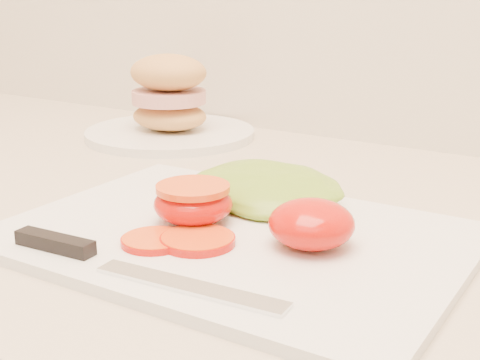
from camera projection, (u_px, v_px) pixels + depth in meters
The scene contains 8 objects.
cutting_board at pixel (234, 237), 0.59m from camera, with size 0.39×0.28×0.01m, color silver.
tomato_half_dome at pixel (311, 224), 0.55m from camera, with size 0.07×0.07×0.04m, color red.
tomato_half_cut at pixel (193, 202), 0.60m from camera, with size 0.07×0.07×0.04m.
tomato_slice_0 at pixel (198, 240), 0.56m from camera, with size 0.06×0.06×0.01m, color #EF500B.
tomato_slice_1 at pixel (154, 240), 0.56m from camera, with size 0.05×0.05×0.01m, color #EF500B.
lettuce_leaf_0 at pixel (264, 189), 0.65m from camera, with size 0.16×0.11×0.03m, color #8BB730.
knife at pixel (104, 258), 0.52m from camera, with size 0.25×0.03×0.01m.
sandwich_plate at pixel (169, 108), 0.96m from camera, with size 0.25×0.25×0.12m.
Camera 1 is at (-0.10, 1.13, 1.15)m, focal length 50.00 mm.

